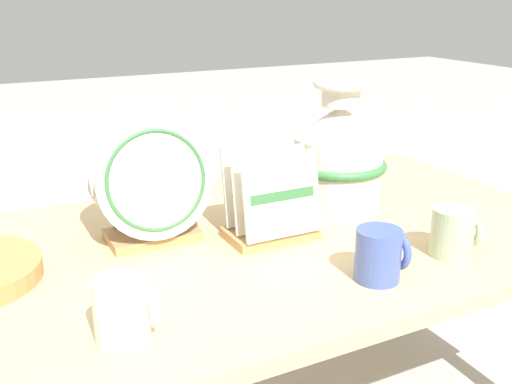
{
  "coord_description": "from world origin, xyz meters",
  "views": [
    {
      "loc": [
        -0.58,
        -1.13,
        1.13
      ],
      "look_at": [
        0.0,
        0.0,
        0.7
      ],
      "focal_mm": 42.0,
      "sensor_mm": 36.0,
      "label": 1
    }
  ],
  "objects_px": {
    "ceramic_vase": "(338,155)",
    "mug_cobalt_glaze": "(380,254)",
    "dish_rack_round_plates": "(151,190)",
    "mug_cream_glaze": "(124,308)",
    "dish_rack_square_plates": "(270,208)",
    "mug_sage_glaze": "(454,232)"
  },
  "relations": [
    {
      "from": "ceramic_vase",
      "to": "mug_cobalt_glaze",
      "type": "bearing_deg",
      "value": -112.65
    },
    {
      "from": "ceramic_vase",
      "to": "dish_rack_round_plates",
      "type": "relative_size",
      "value": 1.17
    },
    {
      "from": "dish_rack_round_plates",
      "to": "mug_cream_glaze",
      "type": "height_order",
      "value": "dish_rack_round_plates"
    },
    {
      "from": "ceramic_vase",
      "to": "dish_rack_square_plates",
      "type": "height_order",
      "value": "ceramic_vase"
    },
    {
      "from": "dish_rack_square_plates",
      "to": "mug_cream_glaze",
      "type": "distance_m",
      "value": 0.48
    },
    {
      "from": "dish_rack_round_plates",
      "to": "mug_cream_glaze",
      "type": "xyz_separation_m",
      "value": [
        -0.16,
        -0.36,
        -0.07
      ]
    },
    {
      "from": "dish_rack_round_plates",
      "to": "mug_cream_glaze",
      "type": "distance_m",
      "value": 0.4
    },
    {
      "from": "ceramic_vase",
      "to": "dish_rack_square_plates",
      "type": "relative_size",
      "value": 1.59
    },
    {
      "from": "dish_rack_round_plates",
      "to": "ceramic_vase",
      "type": "bearing_deg",
      "value": -0.3
    },
    {
      "from": "dish_rack_square_plates",
      "to": "mug_sage_glaze",
      "type": "distance_m",
      "value": 0.4
    },
    {
      "from": "ceramic_vase",
      "to": "dish_rack_round_plates",
      "type": "xyz_separation_m",
      "value": [
        -0.49,
        0.0,
        -0.02
      ]
    },
    {
      "from": "dish_rack_round_plates",
      "to": "mug_cobalt_glaze",
      "type": "height_order",
      "value": "dish_rack_round_plates"
    },
    {
      "from": "mug_cobalt_glaze",
      "to": "mug_sage_glaze",
      "type": "distance_m",
      "value": 0.21
    },
    {
      "from": "ceramic_vase",
      "to": "mug_cream_glaze",
      "type": "bearing_deg",
      "value": -151.45
    },
    {
      "from": "ceramic_vase",
      "to": "mug_sage_glaze",
      "type": "height_order",
      "value": "ceramic_vase"
    },
    {
      "from": "mug_cream_glaze",
      "to": "mug_cobalt_glaze",
      "type": "distance_m",
      "value": 0.5
    },
    {
      "from": "mug_sage_glaze",
      "to": "mug_cream_glaze",
      "type": "bearing_deg",
      "value": 179.82
    },
    {
      "from": "mug_sage_glaze",
      "to": "mug_cobalt_glaze",
      "type": "bearing_deg",
      "value": -174.72
    },
    {
      "from": "ceramic_vase",
      "to": "mug_cobalt_glaze",
      "type": "relative_size",
      "value": 3.16
    },
    {
      "from": "mug_cream_glaze",
      "to": "mug_cobalt_glaze",
      "type": "relative_size",
      "value": 1.0
    },
    {
      "from": "mug_cobalt_glaze",
      "to": "mug_sage_glaze",
      "type": "bearing_deg",
      "value": 5.28
    },
    {
      "from": "dish_rack_square_plates",
      "to": "ceramic_vase",
      "type": "bearing_deg",
      "value": 21.77
    }
  ]
}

